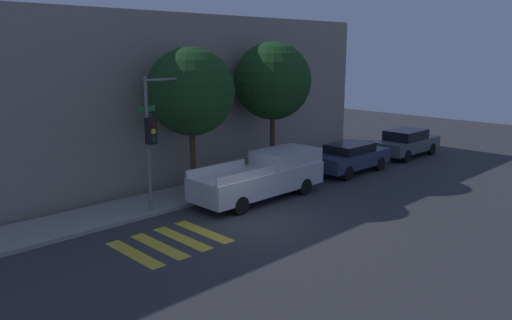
{
  "coord_description": "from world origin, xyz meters",
  "views": [
    {
      "loc": [
        -11.26,
        -11.24,
        5.76
      ],
      "look_at": [
        1.92,
        2.1,
        1.6
      ],
      "focal_mm": 35.0,
      "sensor_mm": 36.0,
      "label": 1
    }
  ],
  "objects_px": {
    "pickup_truck": "(264,175)",
    "sedan_near_corner": "(350,157)",
    "tree_near_corner": "(191,92)",
    "traffic_light_pole": "(158,122)",
    "tree_midblock": "(273,81)",
    "sedan_middle": "(406,142)"
  },
  "relations": [
    {
      "from": "tree_near_corner",
      "to": "tree_midblock",
      "type": "relative_size",
      "value": 0.96
    },
    {
      "from": "sedan_near_corner",
      "to": "sedan_middle",
      "type": "bearing_deg",
      "value": 0.0
    },
    {
      "from": "tree_near_corner",
      "to": "traffic_light_pole",
      "type": "bearing_deg",
      "value": -156.42
    },
    {
      "from": "sedan_near_corner",
      "to": "tree_midblock",
      "type": "height_order",
      "value": "tree_midblock"
    },
    {
      "from": "traffic_light_pole",
      "to": "tree_midblock",
      "type": "height_order",
      "value": "tree_midblock"
    },
    {
      "from": "sedan_middle",
      "to": "tree_near_corner",
      "type": "xyz_separation_m",
      "value": [
        -12.93,
        2.22,
        3.38
      ]
    },
    {
      "from": "sedan_middle",
      "to": "tree_near_corner",
      "type": "distance_m",
      "value": 13.55
    },
    {
      "from": "traffic_light_pole",
      "to": "pickup_truck",
      "type": "height_order",
      "value": "traffic_light_pole"
    },
    {
      "from": "pickup_truck",
      "to": "sedan_near_corner",
      "type": "bearing_deg",
      "value": 0.0
    },
    {
      "from": "sedan_middle",
      "to": "tree_near_corner",
      "type": "bearing_deg",
      "value": 170.25
    },
    {
      "from": "pickup_truck",
      "to": "tree_near_corner",
      "type": "bearing_deg",
      "value": 128.9
    },
    {
      "from": "sedan_near_corner",
      "to": "tree_midblock",
      "type": "xyz_separation_m",
      "value": [
        -3.08,
        2.22,
        3.61
      ]
    },
    {
      "from": "traffic_light_pole",
      "to": "sedan_middle",
      "type": "height_order",
      "value": "traffic_light_pole"
    },
    {
      "from": "pickup_truck",
      "to": "tree_midblock",
      "type": "height_order",
      "value": "tree_midblock"
    },
    {
      "from": "pickup_truck",
      "to": "tree_near_corner",
      "type": "xyz_separation_m",
      "value": [
        -1.79,
        2.22,
        3.25
      ]
    },
    {
      "from": "traffic_light_pole",
      "to": "sedan_near_corner",
      "type": "distance_m",
      "value": 10.26
    },
    {
      "from": "sedan_middle",
      "to": "tree_midblock",
      "type": "xyz_separation_m",
      "value": [
        -8.34,
        2.22,
        3.59
      ]
    },
    {
      "from": "tree_near_corner",
      "to": "tree_midblock",
      "type": "height_order",
      "value": "tree_midblock"
    },
    {
      "from": "traffic_light_pole",
      "to": "tree_near_corner",
      "type": "distance_m",
      "value": 2.54
    },
    {
      "from": "tree_near_corner",
      "to": "pickup_truck",
      "type": "bearing_deg",
      "value": -51.1
    },
    {
      "from": "tree_near_corner",
      "to": "tree_midblock",
      "type": "distance_m",
      "value": 4.6
    },
    {
      "from": "traffic_light_pole",
      "to": "pickup_truck",
      "type": "relative_size",
      "value": 0.85
    }
  ]
}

